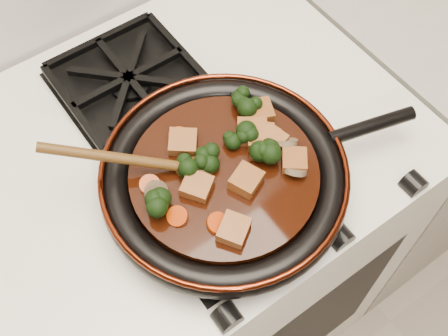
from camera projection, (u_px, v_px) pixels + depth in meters
stove at (190, 252)px, 1.28m from camera, size 0.76×0.60×0.90m
burner_grate_front at (226, 200)px, 0.83m from camera, size 0.23×0.23×0.03m
burner_grate_back at (129, 81)px, 0.95m from camera, size 0.23×0.23×0.03m
skillet at (225, 177)px, 0.82m from camera, size 0.48×0.36×0.05m
braising_sauce at (224, 176)px, 0.81m from camera, size 0.27×0.27×0.02m
tofu_cube_0 at (261, 138)px, 0.82m from camera, size 0.06×0.05×0.02m
tofu_cube_1 at (246, 181)px, 0.78m from camera, size 0.05×0.05×0.03m
tofu_cube_2 at (197, 187)px, 0.78m from camera, size 0.05×0.06×0.03m
tofu_cube_3 at (294, 161)px, 0.80m from camera, size 0.05×0.05×0.02m
tofu_cube_4 at (183, 143)px, 0.82m from camera, size 0.06×0.06×0.03m
tofu_cube_5 at (270, 142)px, 0.82m from camera, size 0.05×0.05×0.03m
tofu_cube_6 at (262, 135)px, 0.83m from camera, size 0.05×0.05×0.03m
tofu_cube_7 at (260, 111)px, 0.85m from camera, size 0.05×0.05×0.02m
tofu_cube_8 at (260, 138)px, 0.82m from camera, size 0.05×0.05×0.03m
tofu_cube_9 at (252, 132)px, 0.83m from camera, size 0.06×0.06×0.03m
tofu_cube_10 at (261, 149)px, 0.81m from camera, size 0.05×0.05×0.02m
tofu_cube_11 at (234, 230)px, 0.75m from camera, size 0.05×0.05×0.03m
broccoli_floret_0 at (239, 138)px, 0.82m from camera, size 0.06×0.06×0.05m
broccoli_floret_1 at (207, 163)px, 0.80m from camera, size 0.08×0.08×0.06m
broccoli_floret_2 at (246, 104)px, 0.85m from camera, size 0.09×0.08×0.06m
broccoli_floret_3 at (156, 211)px, 0.76m from camera, size 0.07×0.06×0.07m
broccoli_floret_4 at (270, 156)px, 0.80m from camera, size 0.08×0.08×0.08m
broccoli_floret_5 at (184, 168)px, 0.79m from camera, size 0.08×0.08×0.06m
carrot_coin_0 at (177, 216)px, 0.76m from camera, size 0.03×0.03×0.02m
carrot_coin_1 at (150, 185)px, 0.79m from camera, size 0.03×0.03×0.01m
carrot_coin_2 at (218, 223)px, 0.75m from camera, size 0.03×0.03×0.02m
carrot_coin_3 at (179, 136)px, 0.83m from camera, size 0.03×0.03×0.01m
mushroom_slice_0 at (156, 193)px, 0.78m from camera, size 0.04×0.04×0.03m
mushroom_slice_1 at (295, 170)px, 0.80m from camera, size 0.04×0.05×0.03m
mushroom_slice_2 at (285, 142)px, 0.82m from camera, size 0.05×0.05×0.03m
mushroom_slice_3 at (257, 119)px, 0.84m from camera, size 0.04×0.04×0.03m
wooden_spoon at (154, 163)px, 0.78m from camera, size 0.13×0.10×0.22m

